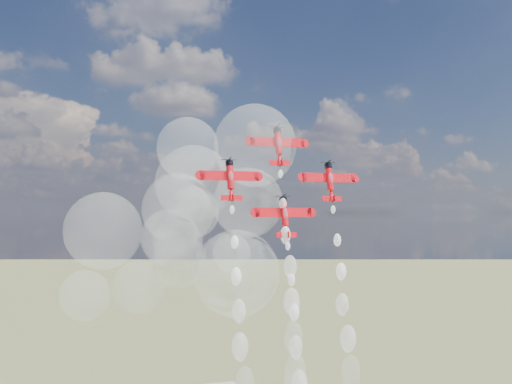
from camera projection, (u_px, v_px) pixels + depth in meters
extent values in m
cylinder|color=red|center=(278.00, 143.00, 137.45)|extent=(1.52, 2.86, 5.85)
cylinder|color=black|center=(277.00, 131.00, 138.26)|extent=(1.74, 1.95, 1.48)
cube|color=red|center=(277.00, 142.00, 137.88)|extent=(13.26, 0.76, 2.17)
cube|color=white|center=(263.00, 142.00, 136.94)|extent=(5.22, 0.18, 0.59)
cube|color=white|center=(292.00, 143.00, 139.07)|extent=(5.22, 0.18, 0.59)
cube|color=red|center=(280.00, 163.00, 135.99)|extent=(4.78, 0.42, 1.19)
cube|color=red|center=(281.00, 163.00, 135.19)|extent=(0.15, 2.14, 1.82)
ellipsoid|color=silver|center=(279.00, 143.00, 136.87)|extent=(1.20, 1.69, 2.87)
cone|color=red|center=(280.00, 159.00, 136.32)|extent=(1.52, 2.17, 3.11)
cylinder|color=red|center=(230.00, 177.00, 131.66)|extent=(1.52, 2.86, 5.85)
cylinder|color=black|center=(229.00, 164.00, 132.48)|extent=(1.74, 1.95, 1.48)
cube|color=red|center=(230.00, 176.00, 132.10)|extent=(13.26, 0.76, 2.17)
cube|color=white|center=(214.00, 176.00, 131.15)|extent=(5.22, 0.18, 0.59)
cube|color=white|center=(245.00, 176.00, 133.29)|extent=(5.22, 0.18, 0.59)
cube|color=red|center=(232.00, 198.00, 130.21)|extent=(4.78, 0.42, 1.19)
cube|color=red|center=(233.00, 198.00, 129.40)|extent=(0.15, 2.14, 1.82)
ellipsoid|color=silver|center=(231.00, 176.00, 131.09)|extent=(1.20, 1.69, 2.87)
cone|color=red|center=(231.00, 194.00, 130.54)|extent=(1.52, 2.17, 3.11)
cylinder|color=red|center=(330.00, 179.00, 138.77)|extent=(1.52, 2.86, 5.85)
cylinder|color=black|center=(328.00, 166.00, 139.58)|extent=(1.74, 1.95, 1.48)
cube|color=red|center=(329.00, 178.00, 139.21)|extent=(13.26, 0.76, 2.17)
cube|color=white|center=(314.00, 178.00, 138.26)|extent=(5.22, 0.18, 0.59)
cube|color=white|center=(343.00, 178.00, 140.39)|extent=(5.22, 0.18, 0.59)
cube|color=red|center=(332.00, 199.00, 137.32)|extent=(4.78, 0.42, 1.19)
cube|color=red|center=(334.00, 199.00, 136.51)|extent=(0.15, 2.14, 1.82)
ellipsoid|color=silver|center=(331.00, 178.00, 138.19)|extent=(1.20, 1.69, 2.87)
cone|color=red|center=(332.00, 195.00, 137.65)|extent=(1.52, 2.17, 3.11)
cylinder|color=red|center=(284.00, 213.00, 132.99)|extent=(1.52, 2.86, 5.85)
cylinder|color=black|center=(283.00, 200.00, 133.80)|extent=(1.74, 1.95, 1.48)
cube|color=red|center=(284.00, 212.00, 133.42)|extent=(13.26, 0.76, 2.17)
cube|color=white|center=(268.00, 213.00, 132.47)|extent=(5.22, 0.18, 0.59)
cube|color=white|center=(298.00, 213.00, 134.61)|extent=(5.22, 0.18, 0.59)
cube|color=red|center=(286.00, 235.00, 131.53)|extent=(4.78, 0.42, 1.19)
cube|color=red|center=(288.00, 235.00, 130.73)|extent=(0.15, 2.14, 1.82)
ellipsoid|color=silver|center=(285.00, 213.00, 132.41)|extent=(1.20, 1.69, 2.87)
cone|color=red|center=(286.00, 231.00, 131.86)|extent=(1.52, 2.17, 3.11)
sphere|color=white|center=(280.00, 174.00, 135.50)|extent=(1.07, 1.07, 1.07)
sphere|color=white|center=(283.00, 204.00, 133.39)|extent=(1.65, 1.65, 1.65)
sphere|color=white|center=(285.00, 235.00, 131.78)|extent=(2.22, 2.22, 2.22)
sphere|color=white|center=(290.00, 266.00, 129.87)|extent=(2.80, 2.80, 2.80)
sphere|color=white|center=(292.00, 302.00, 128.07)|extent=(3.37, 3.37, 3.37)
sphere|color=white|center=(293.00, 338.00, 125.80)|extent=(3.95, 3.95, 3.95)
sphere|color=white|center=(295.00, 373.00, 124.07)|extent=(4.52, 4.52, 4.52)
sphere|color=white|center=(232.00, 210.00, 129.72)|extent=(1.07, 1.07, 1.07)
sphere|color=white|center=(235.00, 242.00, 127.86)|extent=(1.65, 1.65, 1.65)
sphere|color=white|center=(236.00, 276.00, 125.80)|extent=(2.22, 2.22, 2.22)
sphere|color=white|center=(239.00, 311.00, 124.23)|extent=(2.80, 2.80, 2.80)
sphere|color=white|center=(240.00, 347.00, 121.99)|extent=(3.37, 3.37, 3.37)
sphere|color=white|center=(245.00, 384.00, 120.13)|extent=(3.95, 3.95, 3.95)
sphere|color=white|center=(333.00, 210.00, 136.87)|extent=(1.07, 1.07, 1.07)
sphere|color=white|center=(337.00, 240.00, 134.79)|extent=(1.65, 1.65, 1.65)
sphere|color=white|center=(341.00, 272.00, 132.83)|extent=(2.22, 2.22, 2.22)
sphere|color=white|center=(342.00, 304.00, 131.28)|extent=(2.80, 2.80, 2.80)
sphere|color=white|center=(348.00, 339.00, 129.50)|extent=(3.37, 3.37, 3.37)
sphere|color=white|center=(351.00, 371.00, 126.97)|extent=(3.95, 3.95, 3.95)
sphere|color=white|center=(288.00, 246.00, 130.99)|extent=(1.07, 1.07, 1.07)
sphere|color=white|center=(291.00, 279.00, 129.01)|extent=(1.65, 1.65, 1.65)
sphere|color=white|center=(294.00, 312.00, 127.27)|extent=(2.22, 2.22, 2.22)
sphere|color=white|center=(296.00, 347.00, 124.96)|extent=(2.80, 2.80, 2.80)
sphere|color=white|center=(299.00, 384.00, 122.91)|extent=(3.37, 3.37, 3.37)
sphere|color=white|center=(180.00, 261.00, 146.83)|extent=(13.47, 13.47, 13.47)
sphere|color=white|center=(188.00, 148.00, 143.80)|extent=(15.07, 15.07, 15.07)
sphere|color=white|center=(255.00, 145.00, 143.66)|extent=(19.94, 19.94, 19.94)
sphere|color=white|center=(139.00, 287.00, 150.73)|extent=(13.62, 13.62, 13.62)
sphere|color=white|center=(178.00, 209.00, 134.34)|extent=(16.29, 16.29, 16.29)
sphere|color=white|center=(103.00, 231.00, 145.24)|extent=(18.88, 18.88, 18.88)
sphere|color=white|center=(232.00, 253.00, 158.24)|extent=(10.13, 10.13, 10.13)
sphere|color=white|center=(85.00, 295.00, 142.38)|extent=(12.20, 12.20, 12.20)
sphere|color=white|center=(248.00, 203.00, 144.90)|extent=(17.08, 17.08, 17.08)
sphere|color=white|center=(194.00, 184.00, 140.61)|extent=(18.22, 18.22, 18.22)
sphere|color=white|center=(170.00, 238.00, 155.75)|extent=(14.96, 14.96, 14.96)
sphere|color=white|center=(236.00, 274.00, 137.19)|extent=(20.06, 20.06, 20.06)
sphere|color=white|center=(178.00, 242.00, 151.34)|extent=(12.66, 12.66, 12.66)
sphere|color=white|center=(194.00, 212.00, 139.66)|extent=(12.06, 12.06, 12.06)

